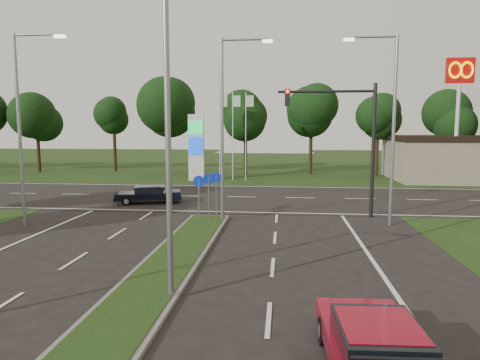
# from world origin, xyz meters

# --- Properties ---
(verge_far) EXTENTS (160.00, 50.00, 0.02)m
(verge_far) POSITION_xyz_m (0.00, 55.00, 0.00)
(verge_far) COLOR black
(verge_far) RESTS_ON ground
(cross_road) EXTENTS (160.00, 12.00, 0.02)m
(cross_road) POSITION_xyz_m (0.00, 24.00, 0.00)
(cross_road) COLOR black
(cross_road) RESTS_ON ground
(median_kerb) EXTENTS (2.00, 26.00, 0.12)m
(median_kerb) POSITION_xyz_m (0.00, 4.00, 0.06)
(median_kerb) COLOR slate
(median_kerb) RESTS_ON ground
(streetlight_median_near) EXTENTS (2.53, 0.22, 9.00)m
(streetlight_median_near) POSITION_xyz_m (1.00, 6.00, 5.08)
(streetlight_median_near) COLOR gray
(streetlight_median_near) RESTS_ON ground
(streetlight_median_far) EXTENTS (2.53, 0.22, 9.00)m
(streetlight_median_far) POSITION_xyz_m (1.00, 16.00, 5.08)
(streetlight_median_far) COLOR gray
(streetlight_median_far) RESTS_ON ground
(streetlight_left_far) EXTENTS (2.53, 0.22, 9.00)m
(streetlight_left_far) POSITION_xyz_m (-8.30, 14.00, 5.08)
(streetlight_left_far) COLOR gray
(streetlight_left_far) RESTS_ON ground
(streetlight_right_far) EXTENTS (2.53, 0.22, 9.00)m
(streetlight_right_far) POSITION_xyz_m (8.80, 16.00, 5.08)
(streetlight_right_far) COLOR gray
(streetlight_right_far) RESTS_ON ground
(traffic_signal) EXTENTS (5.10, 0.42, 7.00)m
(traffic_signal) POSITION_xyz_m (7.19, 18.00, 4.65)
(traffic_signal) COLOR black
(traffic_signal) RESTS_ON ground
(median_signs) EXTENTS (1.16, 1.76, 2.38)m
(median_signs) POSITION_xyz_m (0.00, 16.40, 1.71)
(median_signs) COLOR gray
(median_signs) RESTS_ON ground
(gas_pylon) EXTENTS (5.80, 1.26, 8.00)m
(gas_pylon) POSITION_xyz_m (-3.79, 33.05, 3.20)
(gas_pylon) COLOR silver
(gas_pylon) RESTS_ON ground
(mcdonalds_sign) EXTENTS (2.20, 0.47, 10.40)m
(mcdonalds_sign) POSITION_xyz_m (18.00, 31.97, 7.99)
(mcdonalds_sign) COLOR silver
(mcdonalds_sign) RESTS_ON ground
(treeline_far) EXTENTS (6.00, 6.00, 9.90)m
(treeline_far) POSITION_xyz_m (0.10, 39.93, 6.83)
(treeline_far) COLOR black
(treeline_far) RESTS_ON ground
(red_sedan) EXTENTS (1.91, 4.28, 1.16)m
(red_sedan) POSITION_xyz_m (5.56, 2.58, 0.62)
(red_sedan) COLOR maroon
(red_sedan) RESTS_ON ground
(navy_sedan) EXTENTS (4.31, 2.69, 1.10)m
(navy_sedan) POSITION_xyz_m (-4.63, 20.97, 0.59)
(navy_sedan) COLOR black
(navy_sedan) RESTS_ON ground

